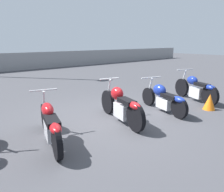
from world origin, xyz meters
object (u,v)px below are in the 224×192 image
motorcycle_slot_4 (196,89)px  traffic_cone_near (210,102)px  motorcycle_slot_1 (50,124)px  motorcycle_slot_2 (121,105)px  motorcycle_slot_3 (164,98)px

motorcycle_slot_4 → traffic_cone_near: (-0.61, -0.79, -0.19)m
motorcycle_slot_1 → motorcycle_slot_4: bearing=13.6°
motorcycle_slot_2 → traffic_cone_near: motorcycle_slot_2 is taller
motorcycle_slot_1 → motorcycle_slot_3: bearing=12.4°
motorcycle_slot_4 → motorcycle_slot_1: bearing=-163.3°
motorcycle_slot_1 → motorcycle_slot_4: 5.21m
motorcycle_slot_3 → motorcycle_slot_1: bearing=-169.4°
motorcycle_slot_2 → traffic_cone_near: bearing=-5.7°
motorcycle_slot_2 → motorcycle_slot_3: (1.52, -0.18, -0.04)m
motorcycle_slot_1 → motorcycle_slot_2: (1.88, -0.04, 0.03)m
motorcycle_slot_4 → motorcycle_slot_3: bearing=-161.0°
motorcycle_slot_3 → motorcycle_slot_4: bearing=14.1°
motorcycle_slot_1 → traffic_cone_near: size_ratio=4.21×
motorcycle_slot_1 → motorcycle_slot_3: motorcycle_slot_1 is taller
motorcycle_slot_4 → traffic_cone_near: 1.01m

